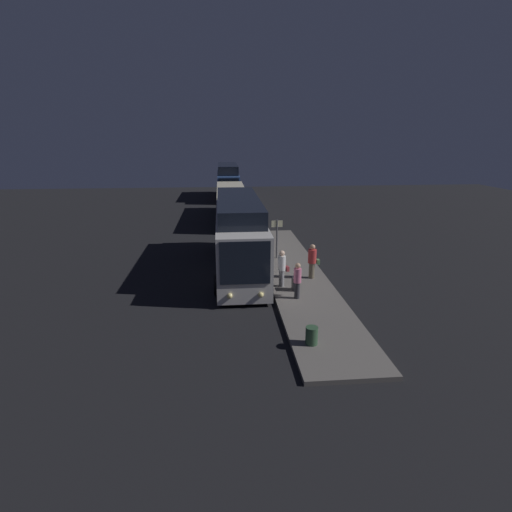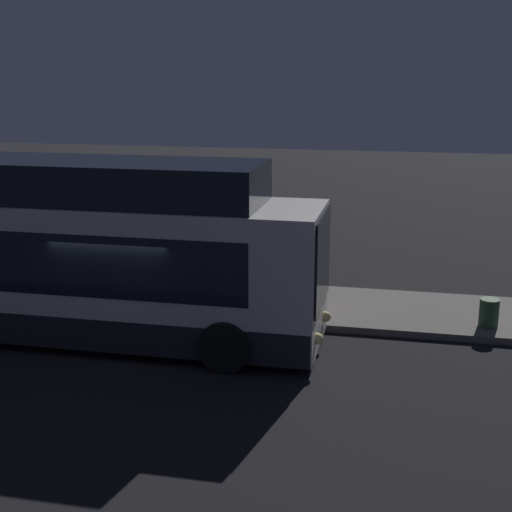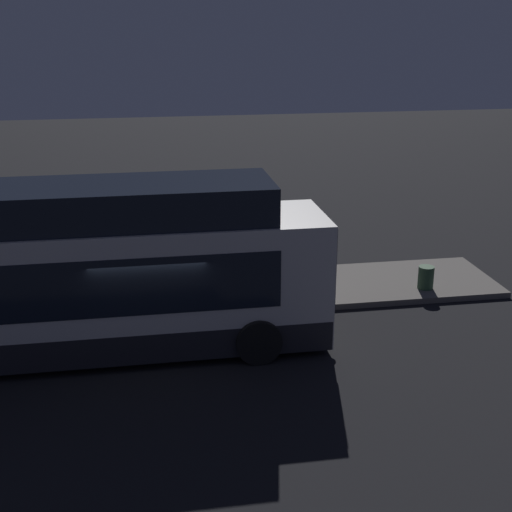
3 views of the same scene
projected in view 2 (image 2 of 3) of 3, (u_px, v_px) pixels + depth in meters
ground at (132, 343)px, 15.74m from camera, size 80.00×80.00×0.00m
platform at (176, 297)px, 18.69m from camera, size 20.00×3.08×0.17m
bus_lead at (71, 258)px, 15.76m from camera, size 11.10×2.76×4.00m
passenger_boarding at (243, 272)px, 17.05m from camera, size 0.46×0.60×1.82m
passenger_waiting at (309, 274)px, 17.19m from camera, size 0.58×0.45×1.68m
passenger_with_bags at (218, 254)px, 18.91m from camera, size 0.45×0.61×1.80m
suitcase at (269, 294)px, 17.59m from camera, size 0.46×0.18×0.89m
sign_post at (66, 240)px, 18.28m from camera, size 0.10×0.66×2.35m
trash_bin at (489, 313)px, 16.23m from camera, size 0.44×0.44×0.65m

